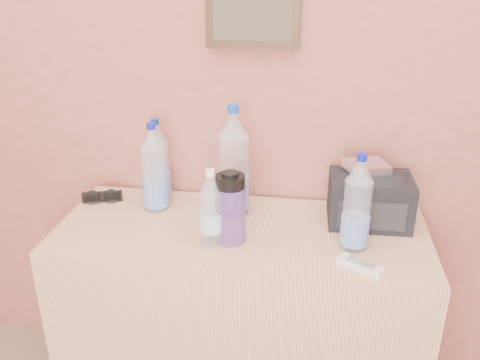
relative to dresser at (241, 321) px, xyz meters
name	(u,v)px	position (x,y,z in m)	size (l,w,h in m)	color
picture_frame	(253,8)	(0.00, 0.24, 1.03)	(0.30, 0.03, 0.25)	#382311
dresser	(241,321)	(0.00, 0.00, 0.00)	(1.19, 0.50, 0.74)	tan
pet_large_a	(154,172)	(-0.31, 0.10, 0.51)	(0.08, 0.08, 0.31)	white
pet_large_b	(158,165)	(-0.32, 0.17, 0.50)	(0.08, 0.08, 0.30)	white
pet_large_c	(233,167)	(-0.04, 0.11, 0.54)	(0.10, 0.10, 0.38)	silver
pet_large_d	(357,207)	(0.35, -0.06, 0.50)	(0.08, 0.08, 0.30)	silver
pet_small	(211,212)	(-0.07, -0.10, 0.48)	(0.07, 0.07, 0.24)	silver
nalgene_bottle	(230,208)	(-0.02, -0.08, 0.48)	(0.09, 0.09, 0.23)	#6C409C
sunglasses	(102,197)	(-0.52, 0.12, 0.39)	(0.14, 0.05, 0.04)	black
ac_remote	(361,265)	(0.37, -0.18, 0.38)	(0.13, 0.04, 0.02)	silver
toiletry_bag	(370,197)	(0.41, 0.11, 0.46)	(0.26, 0.19, 0.18)	black
foil_packet	(366,166)	(0.39, 0.12, 0.56)	(0.13, 0.11, 0.03)	silver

